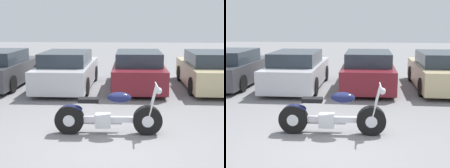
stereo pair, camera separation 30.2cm
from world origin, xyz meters
TOP-DOWN VIEW (x-y plane):
  - ground_plane at (0.00, 0.00)m, footprint 60.00×60.00m
  - motorcycle at (-0.04, 0.59)m, footprint 2.35×0.62m
  - parked_car_dark_grey at (-4.45, 5.64)m, footprint 1.87×4.29m
  - parked_car_silver at (-1.84, 5.38)m, footprint 1.87×4.29m
  - parked_car_maroon at (0.77, 5.56)m, footprint 1.87×4.29m
  - parked_car_champagne at (3.38, 5.60)m, footprint 1.87×4.29m

SIDE VIEW (x-z plane):
  - ground_plane at x=0.00m, z-range 0.00..0.00m
  - motorcycle at x=-0.04m, z-range -0.15..0.97m
  - parked_car_dark_grey at x=-4.45m, z-range -0.04..1.32m
  - parked_car_silver at x=-1.84m, z-range -0.04..1.32m
  - parked_car_maroon at x=0.77m, z-range -0.04..1.32m
  - parked_car_champagne at x=3.38m, z-range -0.04..1.32m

